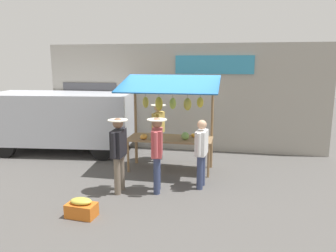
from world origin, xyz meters
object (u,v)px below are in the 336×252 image
object	(u,v)px
vendor_with_sunhat	(158,127)
shopper_in_striped_shirt	(157,148)
shopper_with_ponytail	(201,149)
shopper_in_grey_tee	(119,149)
produce_crate_near	(81,208)
market_stall	(171,112)
parked_van	(58,117)

from	to	relation	value
vendor_with_sunhat	shopper_in_striped_shirt	size ratio (longest dim) A/B	1.00
shopper_with_ponytail	shopper_in_grey_tee	bearing A→B (deg)	116.51
shopper_in_grey_tee	produce_crate_near	size ratio (longest dim) A/B	2.90
shopper_with_ponytail	market_stall	bearing A→B (deg)	46.21
produce_crate_near	parked_van	bearing A→B (deg)	-56.35
market_stall	shopper_in_striped_shirt	distance (m)	1.66
shopper_with_ponytail	produce_crate_near	xyz separation A→B (m)	(2.04, 1.90, -0.73)
produce_crate_near	shopper_in_grey_tee	bearing A→B (deg)	-103.18
vendor_with_sunhat	produce_crate_near	distance (m)	3.87
vendor_with_sunhat	shopper_with_ponytail	size ratio (longest dim) A/B	1.06
market_stall	produce_crate_near	xyz separation A→B (m)	(1.12, 3.02, -1.38)
shopper_with_ponytail	shopper_in_striped_shirt	size ratio (longest dim) A/B	0.94
market_stall	shopper_in_striped_shirt	world-z (taller)	market_stall
shopper_in_striped_shirt	shopper_in_grey_tee	bearing A→B (deg)	93.37
vendor_with_sunhat	parked_van	distance (m)	3.38
shopper_in_grey_tee	parked_van	distance (m)	4.15
shopper_in_grey_tee	shopper_in_striped_shirt	distance (m)	0.83
shopper_in_grey_tee	shopper_in_striped_shirt	xyz separation A→B (m)	(-0.81, -0.18, 0.00)
shopper_in_striped_shirt	parked_van	world-z (taller)	parked_van
shopper_in_grey_tee	parked_van	bearing A→B (deg)	46.67
shopper_in_striped_shirt	produce_crate_near	xyz separation A→B (m)	(1.11, 1.45, -0.82)
vendor_with_sunhat	shopper_in_grey_tee	xyz separation A→B (m)	(0.33, 2.46, -0.01)
market_stall	produce_crate_near	distance (m)	3.50
parked_van	shopper_in_striped_shirt	bearing A→B (deg)	139.27
shopper_with_ponytail	parked_van	xyz separation A→B (m)	(4.77, -2.20, 0.22)
shopper_in_grey_tee	shopper_with_ponytail	world-z (taller)	shopper_in_grey_tee
produce_crate_near	shopper_in_striped_shirt	bearing A→B (deg)	-127.32
market_stall	parked_van	size ratio (longest dim) A/B	0.55
shopper_in_grey_tee	shopper_with_ponytail	distance (m)	1.85
market_stall	produce_crate_near	bearing A→B (deg)	69.70
parked_van	produce_crate_near	world-z (taller)	parked_van
parked_van	produce_crate_near	distance (m)	5.02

